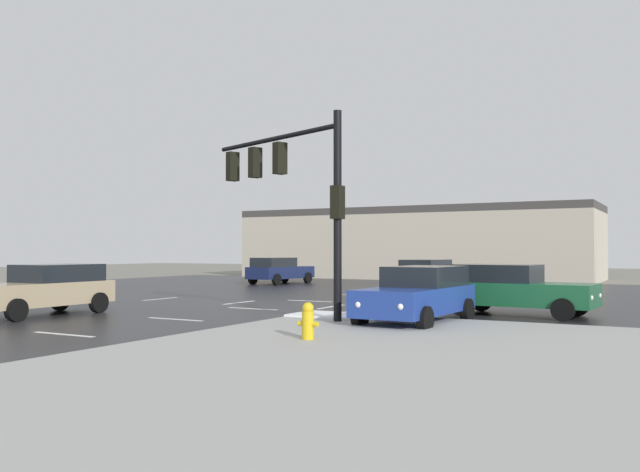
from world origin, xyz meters
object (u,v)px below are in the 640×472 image
object	(u,v)px
traffic_signal_mast	(293,180)
sedan_green	(513,289)
sedan_blue	(418,294)
fire_hydrant	(308,321)
sedan_tan	(45,288)
sedan_navy	(279,270)
sedan_grey	(421,276)

from	to	relation	value
traffic_signal_mast	sedan_green	distance (m)	7.64
sedan_blue	fire_hydrant	bearing A→B (deg)	-5.12
sedan_tan	sedan_navy	bearing A→B (deg)	-169.46
fire_hydrant	sedan_tan	bearing A→B (deg)	170.53
fire_hydrant	sedan_grey	distance (m)	17.78
fire_hydrant	sedan_navy	bearing A→B (deg)	123.61
sedan_green	fire_hydrant	bearing A→B (deg)	-100.61
fire_hydrant	sedan_grey	size ratio (longest dim) A/B	0.17
traffic_signal_mast	fire_hydrant	size ratio (longest dim) A/B	7.17
sedan_grey	sedan_navy	bearing A→B (deg)	-107.09
sedan_navy	sedan_blue	bearing A→B (deg)	-131.72
sedan_blue	sedan_green	size ratio (longest dim) A/B	0.99
sedan_green	traffic_signal_mast	bearing A→B (deg)	-135.52
sedan_green	sedan_navy	bearing A→B (deg)	147.16
traffic_signal_mast	sedan_tan	xyz separation A→B (m)	(-7.55, -2.50, -3.25)
sedan_blue	sedan_tan	distance (m)	11.60
traffic_signal_mast	sedan_blue	xyz separation A→B (m)	(3.61, 0.65, -3.25)
traffic_signal_mast	sedan_tan	world-z (taller)	traffic_signal_mast
sedan_navy	sedan_tan	xyz separation A→B (m)	(3.91, -19.90, 0.00)
sedan_blue	sedan_tan	size ratio (longest dim) A/B	1.01
traffic_signal_mast	sedan_tan	distance (m)	8.59
sedan_blue	sedan_green	distance (m)	4.12
sedan_blue	sedan_green	world-z (taller)	same
fire_hydrant	sedan_green	distance (m)	8.98
sedan_navy	sedan_green	world-z (taller)	same
fire_hydrant	sedan_blue	distance (m)	4.96
sedan_grey	sedan_tan	bearing A→B (deg)	-18.28
sedan_green	sedan_tan	bearing A→B (deg)	-146.90
sedan_tan	sedan_green	bearing A→B (deg)	117.62
traffic_signal_mast	fire_hydrant	distance (m)	6.27
sedan_navy	sedan_blue	world-z (taller)	same
sedan_grey	traffic_signal_mast	bearing A→B (deg)	8.65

